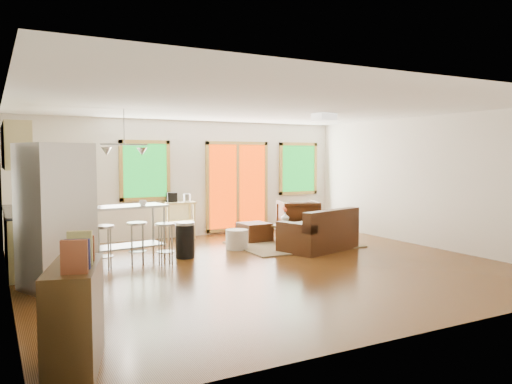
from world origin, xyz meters
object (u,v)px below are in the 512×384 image
island (122,223)px  coffee_table (292,227)px  armchair (298,216)px  kitchen_cart (178,207)px  ottoman (254,232)px  loveseat (320,234)px  refrigerator (56,217)px  rug (293,244)px

island → coffee_table: bearing=5.0°
coffee_table → armchair: (0.62, 0.74, 0.12)m
island → kitchen_cart: 2.47m
ottoman → kitchen_cart: size_ratio=0.58×
loveseat → kitchen_cart: kitchen_cart is taller
armchair → island: bearing=32.5°
ottoman → refrigerator: size_ratio=0.30×
coffee_table → ottoman: bearing=150.9°
armchair → ottoman: size_ratio=1.48×
island → rug: bearing=-0.8°
armchair → ottoman: armchair is taller
rug → refrigerator: 4.93m
armchair → kitchen_cart: size_ratio=0.86×
armchair → kitchen_cart: kitchen_cart is taller
armchair → kitchen_cart: (-2.62, 0.77, 0.26)m
coffee_table → refrigerator: size_ratio=0.48×
coffee_table → rug: bearing=-120.5°
rug → island: island is taller
refrigerator → island: bearing=27.1°
loveseat → ottoman: (-0.65, 1.48, -0.12)m
refrigerator → kitchen_cart: refrigerator is taller
rug → loveseat: loveseat is taller
rug → kitchen_cart: size_ratio=2.31×
armchair → kitchen_cart: bearing=2.2°
island → loveseat: bearing=-12.0°
rug → refrigerator: refrigerator is taller
coffee_table → kitchen_cart: kitchen_cart is taller
loveseat → ottoman: loveseat is taller
ottoman → refrigerator: bearing=-152.9°
coffee_table → ottoman: (-0.71, 0.40, -0.12)m
ottoman → armchair: bearing=14.7°
refrigerator → island: size_ratio=1.25×
refrigerator → kitchen_cart: bearing=26.0°
refrigerator → island: (1.20, 1.41, -0.33)m
loveseat → island: island is taller
island → armchair: bearing=14.0°
armchair → refrigerator: refrigerator is taller
island → kitchen_cart: bearing=47.8°
coffee_table → island: bearing=-175.0°
rug → refrigerator: size_ratio=1.19×
coffee_table → kitchen_cart: 2.53m
loveseat → armchair: armchair is taller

